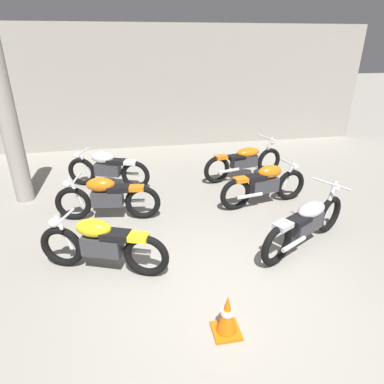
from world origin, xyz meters
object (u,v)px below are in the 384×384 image
(motorcycle_left_row_2, at_px, (107,168))
(motorcycle_right_row_1, at_px, (265,184))
(motorcycle_left_row_0, at_px, (102,244))
(motorcycle_right_row_2, at_px, (245,161))
(support_pillar, at_px, (9,126))
(traffic_cone, at_px, (227,316))
(motorcycle_right_row_0, at_px, (307,222))
(motorcycle_left_row_1, at_px, (107,197))

(motorcycle_left_row_2, bearing_deg, motorcycle_right_row_1, -25.64)
(motorcycle_left_row_0, xyz_separation_m, motorcycle_right_row_2, (3.22, 3.10, -0.01))
(support_pillar, distance_m, traffic_cone, 5.52)
(support_pillar, height_order, motorcycle_right_row_0, support_pillar)
(motorcycle_right_row_2, bearing_deg, support_pillar, -176.55)
(support_pillar, bearing_deg, motorcycle_left_row_1, -33.95)
(motorcycle_left_row_0, bearing_deg, motorcycle_right_row_1, 27.42)
(motorcycle_left_row_1, xyz_separation_m, motorcycle_right_row_2, (3.21, 1.51, -0.01))
(motorcycle_left_row_0, height_order, motorcycle_right_row_2, motorcycle_right_row_2)
(motorcycle_right_row_1, relative_size, motorcycle_right_row_2, 0.92)
(support_pillar, height_order, motorcycle_right_row_1, support_pillar)
(motorcycle_left_row_1, xyz_separation_m, motorcycle_right_row_1, (3.14, 0.04, 0.00))
(motorcycle_left_row_2, bearing_deg, motorcycle_right_row_0, -43.69)
(support_pillar, distance_m, motorcycle_left_row_0, 3.52)
(traffic_cone, bearing_deg, motorcycle_right_row_1, 61.29)
(motorcycle_right_row_2, bearing_deg, traffic_cone, -111.16)
(motorcycle_left_row_1, xyz_separation_m, traffic_cone, (1.45, -3.05, -0.20))
(motorcycle_left_row_0, relative_size, motorcycle_right_row_0, 0.97)
(motorcycle_left_row_0, bearing_deg, motorcycle_left_row_2, 90.93)
(support_pillar, distance_m, motorcycle_right_row_0, 5.83)
(motorcycle_left_row_0, distance_m, motorcycle_right_row_2, 4.47)
(traffic_cone, bearing_deg, motorcycle_right_row_0, 40.45)
(motorcycle_right_row_1, bearing_deg, motorcycle_left_row_2, 154.36)
(motorcycle_left_row_0, xyz_separation_m, traffic_cone, (1.45, -1.46, -0.20))
(support_pillar, bearing_deg, motorcycle_left_row_2, 11.76)
(motorcycle_right_row_0, bearing_deg, support_pillar, 151.16)
(motorcycle_left_row_1, relative_size, motorcycle_right_row_1, 1.00)
(support_pillar, bearing_deg, motorcycle_left_row_0, -57.39)
(support_pillar, bearing_deg, motorcycle_right_row_0, -28.84)
(motorcycle_right_row_1, distance_m, traffic_cone, 3.53)
(motorcycle_left_row_0, xyz_separation_m, motorcycle_right_row_0, (3.21, 0.04, -0.01))
(motorcycle_right_row_2, bearing_deg, motorcycle_left_row_1, -154.78)
(motorcycle_left_row_1, bearing_deg, motorcycle_left_row_0, -90.21)
(motorcycle_left_row_1, relative_size, traffic_cone, 3.64)
(motorcycle_left_row_1, height_order, motorcycle_right_row_1, same)
(motorcycle_left_row_0, relative_size, traffic_cone, 3.48)
(motorcycle_left_row_0, height_order, motorcycle_right_row_0, motorcycle_right_row_0)
(motorcycle_left_row_0, bearing_deg, motorcycle_left_row_1, 89.79)
(support_pillar, xyz_separation_m, motorcycle_left_row_2, (1.74, 0.36, -1.14))
(support_pillar, relative_size, motorcycle_left_row_0, 1.70)
(support_pillar, height_order, traffic_cone, support_pillar)
(motorcycle_right_row_1, bearing_deg, motorcycle_right_row_2, 87.13)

